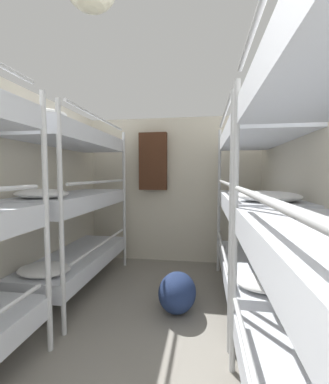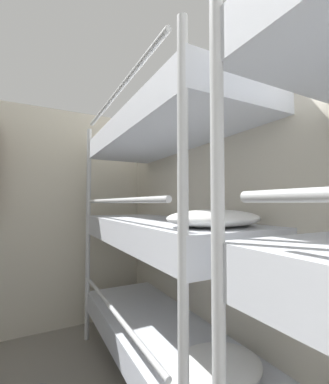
{
  "view_description": "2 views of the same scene",
  "coord_description": "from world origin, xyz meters",
  "px_view_note": "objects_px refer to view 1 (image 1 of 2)",
  "views": [
    {
      "loc": [
        0.51,
        0.51,
        1.43
      ],
      "look_at": [
        0.06,
        3.35,
        1.23
      ],
      "focal_mm": 24.0,
      "sensor_mm": 36.0,
      "label": 1
    },
    {
      "loc": [
        0.19,
        1.71,
        1.32
      ],
      "look_at": [
        0.82,
        2.89,
        1.38
      ],
      "focal_mm": 24.0,
      "sensor_mm": 36.0,
      "label": 2
    }
  ],
  "objects_px": {
    "bunk_stack_left_far": "(74,200)",
    "bunk_stack_right_far": "(254,203)",
    "hanging_coat": "(153,161)",
    "duffel_bag": "(177,292)"
  },
  "relations": [
    {
      "from": "bunk_stack_left_far",
      "to": "bunk_stack_right_far",
      "type": "xyz_separation_m",
      "value": [
        2.08,
        0.0,
        0.0
      ]
    },
    {
      "from": "bunk_stack_left_far",
      "to": "bunk_stack_right_far",
      "type": "distance_m",
      "value": 2.08
    },
    {
      "from": "bunk_stack_right_far",
      "to": "bunk_stack_left_far",
      "type": "bearing_deg",
      "value": 180.0
    },
    {
      "from": "bunk_stack_right_far",
      "to": "hanging_coat",
      "type": "bearing_deg",
      "value": 139.43
    },
    {
      "from": "duffel_bag",
      "to": "bunk_stack_right_far",
      "type": "bearing_deg",
      "value": 18.45
    },
    {
      "from": "duffel_bag",
      "to": "hanging_coat",
      "type": "bearing_deg",
      "value": 110.87
    },
    {
      "from": "hanging_coat",
      "to": "bunk_stack_left_far",
      "type": "bearing_deg",
      "value": -122.53
    },
    {
      "from": "bunk_stack_left_far",
      "to": "duffel_bag",
      "type": "distance_m",
      "value": 1.6
    },
    {
      "from": "bunk_stack_right_far",
      "to": "duffel_bag",
      "type": "relative_size",
      "value": 3.87
    },
    {
      "from": "duffel_bag",
      "to": "hanging_coat",
      "type": "distance_m",
      "value": 2.09
    }
  ]
}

